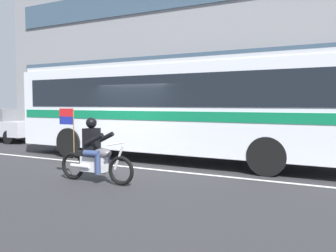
# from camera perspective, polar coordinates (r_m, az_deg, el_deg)

# --- Properties ---
(ground_plane) EXTENTS (60.00, 60.00, 0.00)m
(ground_plane) POSITION_cam_1_polar(r_m,az_deg,el_deg) (11.31, -5.77, -6.02)
(ground_plane) COLOR #2B2B2D
(sidewalk_curb) EXTENTS (28.00, 3.80, 0.15)m
(sidewalk_curb) POSITION_cam_1_polar(r_m,az_deg,el_deg) (15.76, 4.58, -3.00)
(sidewalk_curb) COLOR #A39E93
(sidewalk_curb) RESTS_ON ground_plane
(lane_center_stripe) EXTENTS (26.60, 0.14, 0.01)m
(lane_center_stripe) POSITION_cam_1_polar(r_m,az_deg,el_deg) (10.82, -7.55, -6.45)
(lane_center_stripe) COLOR silver
(lane_center_stripe) RESTS_ON ground_plane
(office_building_facade) EXTENTS (28.00, 0.89, 10.62)m
(office_building_facade) POSITION_cam_1_polar(r_m,az_deg,el_deg) (18.10, 7.63, 14.52)
(office_building_facade) COLOR gray
(office_building_facade) RESTS_ON ground_plane
(transit_bus) EXTENTS (11.74, 2.72, 3.22)m
(transit_bus) POSITION_cam_1_polar(r_m,az_deg,el_deg) (11.69, 1.48, 3.59)
(transit_bus) COLOR silver
(transit_bus) RESTS_ON ground_plane
(motorcycle_with_rider) EXTENTS (2.20, 0.64, 1.78)m
(motorcycle_with_rider) POSITION_cam_1_polar(r_m,az_deg,el_deg) (8.66, -11.76, -4.59)
(motorcycle_with_rider) COLOR black
(motorcycle_with_rider) RESTS_ON ground_plane
(parked_sedan_curbside) EXTENTS (4.29, 2.01, 1.64)m
(parked_sedan_curbside) POSITION_cam_1_polar(r_m,az_deg,el_deg) (19.64, -24.87, 0.26)
(parked_sedan_curbside) COLOR silver
(parked_sedan_curbside) RESTS_ON ground_plane
(fire_hydrant) EXTENTS (0.22, 0.30, 0.75)m
(fire_hydrant) POSITION_cam_1_polar(r_m,az_deg,el_deg) (17.00, -11.17, -1.06)
(fire_hydrant) COLOR gold
(fire_hydrant) RESTS_ON sidewalk_curb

